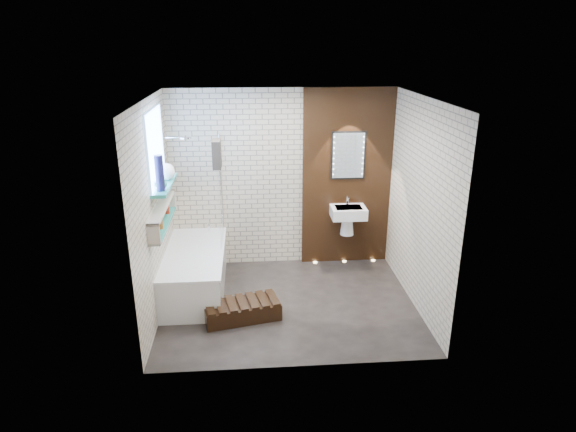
{
  "coord_description": "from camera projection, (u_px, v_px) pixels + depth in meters",
  "views": [
    {
      "loc": [
        -0.46,
        -5.63,
        3.25
      ],
      "look_at": [
        0.0,
        0.15,
        1.15
      ],
      "focal_mm": 31.02,
      "sensor_mm": 36.0,
      "label": 1
    }
  ],
  "objects": [
    {
      "name": "ground",
      "position": [
        289.0,
        304.0,
        6.42
      ],
      "size": [
        3.2,
        3.2,
        0.0
      ],
      "primitive_type": "plane",
      "color": "black",
      "rests_on": "ground"
    },
    {
      "name": "walnut_panel",
      "position": [
        347.0,
        179.0,
        7.24
      ],
      "size": [
        1.3,
        0.06,
        2.6
      ],
      "primitive_type": "cube",
      "color": "black",
      "rests_on": "ground"
    },
    {
      "name": "shower_head",
      "position": [
        185.0,
        137.0,
        6.53
      ],
      "size": [
        0.18,
        0.18,
        0.02
      ],
      "primitive_type": "cylinder",
      "color": "silver",
      "rests_on": "room_shell"
    },
    {
      "name": "niche_bottles",
      "position": [
        164.0,
        215.0,
        6.16
      ],
      "size": [
        0.06,
        0.6,
        0.14
      ],
      "color": "#974717",
      "rests_on": "display_niche"
    },
    {
      "name": "sill_vases",
      "position": [
        164.0,
        174.0,
        6.03
      ],
      "size": [
        0.21,
        0.63,
        0.42
      ],
      "color": "white",
      "rests_on": "clerestory_window"
    },
    {
      "name": "led_mirror",
      "position": [
        348.0,
        156.0,
        7.09
      ],
      "size": [
        0.5,
        0.02,
        0.7
      ],
      "color": "black",
      "rests_on": "walnut_panel"
    },
    {
      "name": "clerestory_window",
      "position": [
        157.0,
        155.0,
        5.99
      ],
      "size": [
        0.18,
        1.0,
        0.94
      ],
      "color": "#7FADE0",
      "rests_on": "room_shell"
    },
    {
      "name": "bathtub",
      "position": [
        195.0,
        271.0,
        6.65
      ],
      "size": [
        0.79,
        1.74,
        0.7
      ],
      "color": "white",
      "rests_on": "ground"
    },
    {
      "name": "towel",
      "position": [
        217.0,
        154.0,
        6.29
      ],
      "size": [
        0.11,
        0.27,
        0.36
      ],
      "primitive_type": "cube",
      "color": "black",
      "rests_on": "bath_screen"
    },
    {
      "name": "bath_screen",
      "position": [
        220.0,
        190.0,
        6.75
      ],
      "size": [
        0.01,
        0.78,
        1.4
      ],
      "primitive_type": "cube",
      "color": "white",
      "rests_on": "bathtub"
    },
    {
      "name": "floor_uplights",
      "position": [
        344.0,
        261.0,
        7.62
      ],
      "size": [
        0.96,
        0.06,
        0.01
      ],
      "color": "#FFD899",
      "rests_on": "ground"
    },
    {
      "name": "washbasin",
      "position": [
        348.0,
        216.0,
        7.23
      ],
      "size": [
        0.5,
        0.36,
        0.58
      ],
      "color": "white",
      "rests_on": "walnut_panel"
    },
    {
      "name": "walnut_step",
      "position": [
        242.0,
        311.0,
        6.06
      ],
      "size": [
        0.98,
        0.59,
        0.2
      ],
      "primitive_type": "cube",
      "rotation": [
        0.0,
        0.0,
        0.22
      ],
      "color": "black",
      "rests_on": "ground"
    },
    {
      "name": "display_niche",
      "position": [
        163.0,
        216.0,
        6.04
      ],
      "size": [
        0.14,
        1.3,
        0.26
      ],
      "color": "teal",
      "rests_on": "room_shell"
    },
    {
      "name": "room_shell",
      "position": [
        289.0,
        209.0,
        5.98
      ],
      "size": [
        3.24,
        3.2,
        2.6
      ],
      "color": "#C1B399",
      "rests_on": "ground"
    }
  ]
}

